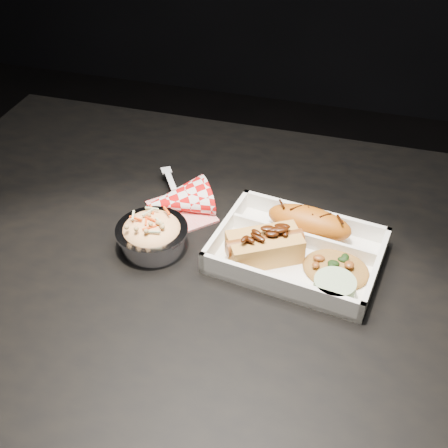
{
  "coord_description": "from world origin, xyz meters",
  "views": [
    {
      "loc": [
        0.17,
        -0.64,
        1.35
      ],
      "look_at": [
        -0.01,
        -0.01,
        0.81
      ],
      "focal_mm": 45.0,
      "sensor_mm": 36.0,
      "label": 1
    }
  ],
  "objects_px": {
    "dining_table": "(229,291)",
    "hotdog": "(265,245)",
    "fried_pastry": "(309,222)",
    "foil_coleslaw_cup": "(152,233)",
    "napkin_fork": "(178,200)",
    "food_tray": "(297,253)"
  },
  "relations": [
    {
      "from": "foil_coleslaw_cup",
      "to": "napkin_fork",
      "type": "relative_size",
      "value": 0.67
    },
    {
      "from": "hotdog",
      "to": "foil_coleslaw_cup",
      "type": "bearing_deg",
      "value": 155.54
    },
    {
      "from": "dining_table",
      "to": "foil_coleslaw_cup",
      "type": "distance_m",
      "value": 0.17
    },
    {
      "from": "fried_pastry",
      "to": "hotdog",
      "type": "relative_size",
      "value": 1.11
    },
    {
      "from": "food_tray",
      "to": "foil_coleslaw_cup",
      "type": "relative_size",
      "value": 2.4
    },
    {
      "from": "fried_pastry",
      "to": "food_tray",
      "type": "bearing_deg",
      "value": -98.29
    },
    {
      "from": "hotdog",
      "to": "foil_coleslaw_cup",
      "type": "distance_m",
      "value": 0.18
    },
    {
      "from": "hotdog",
      "to": "dining_table",
      "type": "bearing_deg",
      "value": 143.31
    },
    {
      "from": "dining_table",
      "to": "food_tray",
      "type": "height_order",
      "value": "food_tray"
    },
    {
      "from": "fried_pastry",
      "to": "foil_coleslaw_cup",
      "type": "xyz_separation_m",
      "value": [
        -0.23,
        -0.09,
        -0.0
      ]
    },
    {
      "from": "hotdog",
      "to": "foil_coleslaw_cup",
      "type": "relative_size",
      "value": 1.1
    },
    {
      "from": "food_tray",
      "to": "foil_coleslaw_cup",
      "type": "height_order",
      "value": "foil_coleslaw_cup"
    },
    {
      "from": "hotdog",
      "to": "foil_coleslaw_cup",
      "type": "xyz_separation_m",
      "value": [
        -0.18,
        -0.02,
        -0.0
      ]
    },
    {
      "from": "napkin_fork",
      "to": "hotdog",
      "type": "bearing_deg",
      "value": 29.65
    },
    {
      "from": "hotdog",
      "to": "foil_coleslaw_cup",
      "type": "height_order",
      "value": "same"
    },
    {
      "from": "dining_table",
      "to": "hotdog",
      "type": "bearing_deg",
      "value": -6.42
    },
    {
      "from": "fried_pastry",
      "to": "napkin_fork",
      "type": "distance_m",
      "value": 0.23
    },
    {
      "from": "fried_pastry",
      "to": "foil_coleslaw_cup",
      "type": "height_order",
      "value": "foil_coleslaw_cup"
    },
    {
      "from": "food_tray",
      "to": "foil_coleslaw_cup",
      "type": "xyz_separation_m",
      "value": [
        -0.23,
        -0.04,
        0.02
      ]
    },
    {
      "from": "food_tray",
      "to": "hotdog",
      "type": "bearing_deg",
      "value": -149.23
    },
    {
      "from": "hotdog",
      "to": "napkin_fork",
      "type": "bearing_deg",
      "value": 122.24
    },
    {
      "from": "dining_table",
      "to": "hotdog",
      "type": "xyz_separation_m",
      "value": [
        0.06,
        -0.01,
        0.12
      ]
    }
  ]
}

